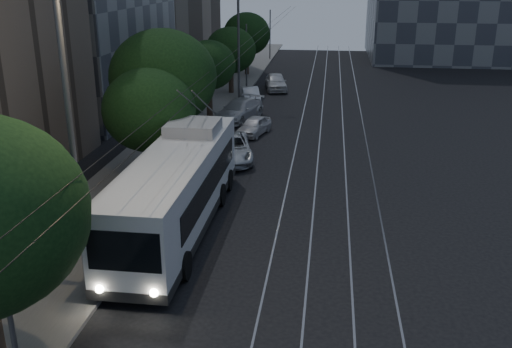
{
  "coord_description": "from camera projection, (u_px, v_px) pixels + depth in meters",
  "views": [
    {
      "loc": [
        2.21,
        -21.06,
        10.37
      ],
      "look_at": [
        -0.82,
        2.24,
        2.0
      ],
      "focal_mm": 40.0,
      "sensor_mm": 36.0,
      "label": 1
    }
  ],
  "objects": [
    {
      "name": "car_white_a",
      "position": [
        254.0,
        126.0,
        38.19
      ],
      "size": [
        2.31,
        3.79,
        1.21
      ],
      "primitive_type": "imported",
      "rotation": [
        0.0,
        0.0,
        -0.27
      ],
      "color": "silver",
      "rests_on": "ground"
    },
    {
      "name": "tree_4",
      "position": [
        231.0,
        50.0,
        49.77
      ],
      "size": [
        4.46,
        4.46,
        5.88
      ],
      "color": "#2F221A",
      "rests_on": "ground"
    },
    {
      "name": "tree_5",
      "position": [
        247.0,
        34.0,
        58.72
      ],
      "size": [
        4.86,
        4.86,
        6.47
      ],
      "color": "#2F221A",
      "rests_on": "ground"
    },
    {
      "name": "car_white_d",
      "position": [
        276.0,
        82.0,
        52.41
      ],
      "size": [
        2.59,
        4.77,
        1.54
      ],
      "primitive_type": "imported",
      "rotation": [
        0.0,
        0.0,
        0.18
      ],
      "color": "silver",
      "rests_on": "ground"
    },
    {
      "name": "streetlamp_far",
      "position": [
        244.0,
        24.0,
        45.24
      ],
      "size": [
        2.58,
        0.44,
        10.77
      ],
      "color": "#515154",
      "rests_on": "ground"
    },
    {
      "name": "car_white_c",
      "position": [
        251.0,
        95.0,
        47.52
      ],
      "size": [
        2.24,
        4.04,
        1.26
      ],
      "primitive_type": "imported",
      "rotation": [
        0.0,
        0.0,
        0.25
      ],
      "color": "silver",
      "rests_on": "ground"
    },
    {
      "name": "trolleybus",
      "position": [
        178.0,
        188.0,
        23.87
      ],
      "size": [
        2.91,
        13.17,
        5.63
      ],
      "rotation": [
        0.0,
        0.0,
        -0.0
      ],
      "color": "silver",
      "rests_on": "ground"
    },
    {
      "name": "tree_3",
      "position": [
        208.0,
        65.0,
        40.96
      ],
      "size": [
        3.95,
        3.95,
        5.79
      ],
      "color": "#2F221A",
      "rests_on": "ground"
    },
    {
      "name": "tram_rails",
      "position": [
        332.0,
        121.0,
        41.8
      ],
      "size": [
        4.52,
        90.0,
        0.02
      ],
      "color": "gray",
      "rests_on": "ground"
    },
    {
      "name": "tree_2",
      "position": [
        163.0,
        78.0,
        29.98
      ],
      "size": [
        5.66,
        5.66,
        7.64
      ],
      "color": "#2F221A",
      "rests_on": "ground"
    },
    {
      "name": "sidewalk",
      "position": [
        199.0,
        116.0,
        42.99
      ],
      "size": [
        5.0,
        90.0,
        0.15
      ],
      "primitive_type": "cube",
      "color": "slate",
      "rests_on": "ground"
    },
    {
      "name": "pickup_silver",
      "position": [
        230.0,
        148.0,
        33.03
      ],
      "size": [
        3.55,
        5.65,
        1.46
      ],
      "primitive_type": "imported",
      "rotation": [
        0.0,
        0.0,
        0.23
      ],
      "color": "#B3B7BC",
      "rests_on": "ground"
    },
    {
      "name": "streetlamp_near",
      "position": [
        80.0,
        100.0,
        17.49
      ],
      "size": [
        2.66,
        0.44,
        11.15
      ],
      "color": "#515154",
      "rests_on": "ground"
    },
    {
      "name": "ground",
      "position": [
        269.0,
        239.0,
        23.43
      ],
      "size": [
        120.0,
        120.0,
        0.0
      ],
      "primitive_type": "plane",
      "color": "black",
      "rests_on": "ground"
    },
    {
      "name": "overhead_wires",
      "position": [
        231.0,
        72.0,
        41.55
      ],
      "size": [
        2.23,
        90.0,
        6.0
      ],
      "color": "black",
      "rests_on": "ground"
    },
    {
      "name": "car_white_b",
      "position": [
        239.0,
        110.0,
        41.91
      ],
      "size": [
        3.54,
        5.52,
        1.49
      ],
      "primitive_type": "imported",
      "rotation": [
        0.0,
        0.0,
        -0.31
      ],
      "color": "#BCBDC1",
      "rests_on": "ground"
    },
    {
      "name": "tree_1",
      "position": [
        149.0,
        110.0,
        27.86
      ],
      "size": [
        4.58,
        4.58,
        6.04
      ],
      "color": "#2F221A",
      "rests_on": "ground"
    }
  ]
}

